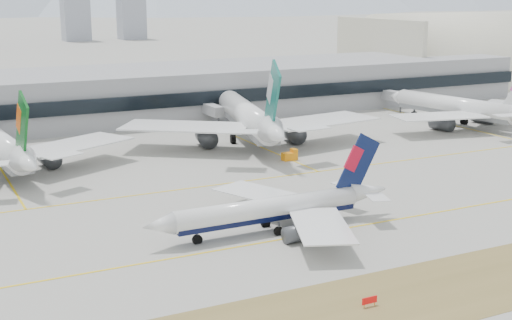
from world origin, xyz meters
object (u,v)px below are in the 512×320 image
hangar (461,82)px  taxiing_airliner (276,209)px  widebody_china_air (460,108)px  widebody_cathay (250,119)px  widebody_eva (1,147)px  terminal (126,94)px

hangar → taxiing_airliner: bearing=-140.3°
widebody_china_air → hangar: bearing=-52.7°
widebody_china_air → widebody_cathay: bearing=74.6°
widebody_eva → hangar: bearing=-74.6°
taxiing_airliner → hangar: bearing=-140.6°
taxiing_airliner → widebody_eva: bearing=-60.4°
widebody_eva → widebody_cathay: 61.84m
hangar → terminal: bearing=-172.6°
widebody_eva → terminal: 69.56m
taxiing_airliner → widebody_china_air: size_ratio=0.81×
widebody_china_air → hangar: hangar is taller
widebody_eva → terminal: widebody_eva is taller
terminal → hangar: 156.05m
widebody_china_air → terminal: size_ratio=0.20×
taxiing_airliner → terminal: size_ratio=0.16×
taxiing_airliner → terminal: 115.80m
taxiing_airliner → widebody_cathay: (26.42, 64.12, 2.83)m
widebody_cathay → taxiing_airliner: bearing=171.0°
taxiing_airliner → widebody_cathay: widebody_cathay is taller
widebody_eva → terminal: (44.00, 53.84, 1.96)m
terminal → widebody_china_air: bearing=-34.4°
widebody_cathay → widebody_china_air: 66.18m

